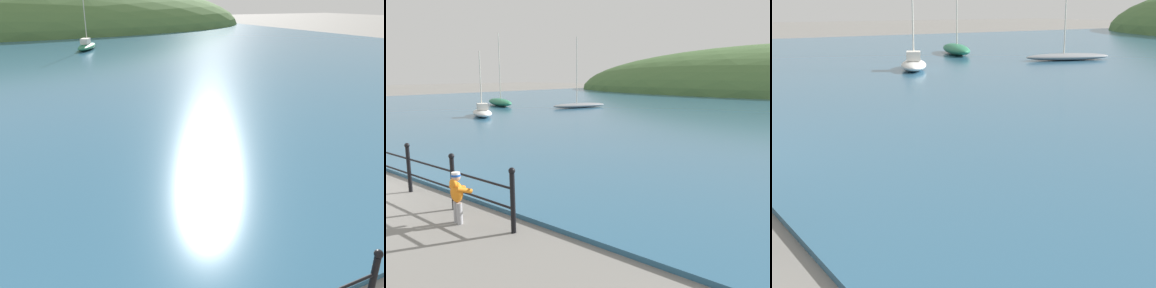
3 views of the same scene
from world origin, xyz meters
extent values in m
ellipsoid|color=gray|center=(-9.84, 21.64, 0.29)|extent=(2.79, 4.98, 0.39)
cylinder|color=beige|center=(-9.92, 21.42, 3.17)|extent=(0.07, 0.07, 5.36)
ellipsoid|color=silver|center=(-10.51, 12.33, 0.33)|extent=(3.53, 2.68, 0.46)
cube|color=silver|center=(-10.29, 12.21, 0.77)|extent=(1.14, 1.02, 0.42)
cylinder|color=beige|center=(-10.66, 12.42, 2.43)|extent=(0.07, 0.07, 3.74)
ellipsoid|color=#287551|center=(-16.57, 18.70, 0.42)|extent=(5.26, 3.10, 0.63)
camera|label=1|loc=(1.18, -1.06, 4.23)|focal=35.00mm
camera|label=2|loc=(10.02, -2.65, 2.80)|focal=35.00mm
camera|label=3|loc=(11.51, 0.19, 2.95)|focal=50.00mm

